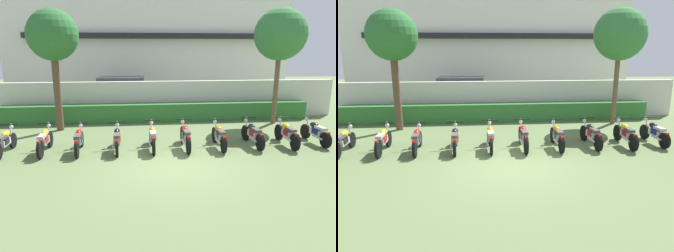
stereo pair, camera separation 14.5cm
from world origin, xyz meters
TOP-DOWN VIEW (x-y plane):
  - ground at (0.00, 0.00)m, footprint 60.00×60.00m
  - building at (0.00, 16.01)m, footprint 19.77×6.50m
  - compound_wall at (0.00, 6.90)m, footprint 18.78×0.30m
  - hedge_row at (0.00, 6.20)m, footprint 15.02×0.70m
  - parked_car at (-1.80, 9.97)m, footprint 4.59×2.28m
  - tree_near_inspector at (-4.50, 4.94)m, footprint 2.12×2.12m
  - tree_far_side at (5.50, 5.22)m, footprint 2.36×2.36m
  - motorcycle_in_row_0 at (-5.62, 1.80)m, footprint 0.60×1.90m
  - motorcycle_in_row_1 at (-4.32, 1.82)m, footprint 0.60×1.86m
  - motorcycle_in_row_2 at (-3.16, 1.76)m, footprint 0.60×1.82m
  - motorcycle_in_row_3 at (-1.84, 1.74)m, footprint 0.60×1.79m
  - motorcycle_in_row_4 at (-0.59, 1.79)m, footprint 0.60×1.88m
  - motorcycle_in_row_5 at (0.60, 1.78)m, footprint 0.60×1.97m
  - motorcycle_in_row_6 at (1.83, 1.75)m, footprint 0.60×1.89m
  - motorcycle_in_row_7 at (3.13, 1.84)m, footprint 0.60×1.92m
  - motorcycle_in_row_8 at (4.41, 1.72)m, footprint 0.60×1.97m
  - motorcycle_in_row_9 at (5.62, 1.86)m, footprint 0.60×1.85m

SIDE VIEW (x-z plane):
  - ground at x=0.00m, z-range 0.00..0.00m
  - motorcycle_in_row_0 at x=-5.62m, z-range -0.03..0.91m
  - motorcycle_in_row_3 at x=-1.84m, z-range -0.03..0.91m
  - motorcycle_in_row_2 at x=-3.16m, z-range -0.03..0.91m
  - motorcycle_in_row_9 at x=5.62m, z-range -0.03..0.92m
  - motorcycle_in_row_6 at x=1.83m, z-range -0.03..0.92m
  - hedge_row at x=0.00m, z-range 0.00..0.89m
  - motorcycle_in_row_1 at x=-4.32m, z-range -0.03..0.92m
  - motorcycle_in_row_7 at x=3.13m, z-range -0.03..0.93m
  - motorcycle_in_row_4 at x=-0.59m, z-range -0.03..0.94m
  - motorcycle_in_row_8 at x=4.41m, z-range -0.03..0.94m
  - motorcycle_in_row_5 at x=0.60m, z-range -0.03..0.94m
  - parked_car at x=-1.80m, z-range -0.01..1.88m
  - compound_wall at x=0.00m, z-range 0.00..1.92m
  - tree_near_inspector at x=-4.50m, z-range 1.43..6.56m
  - building at x=0.00m, z-range 0.00..8.24m
  - tree_far_side at x=5.50m, z-range 1.46..6.80m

